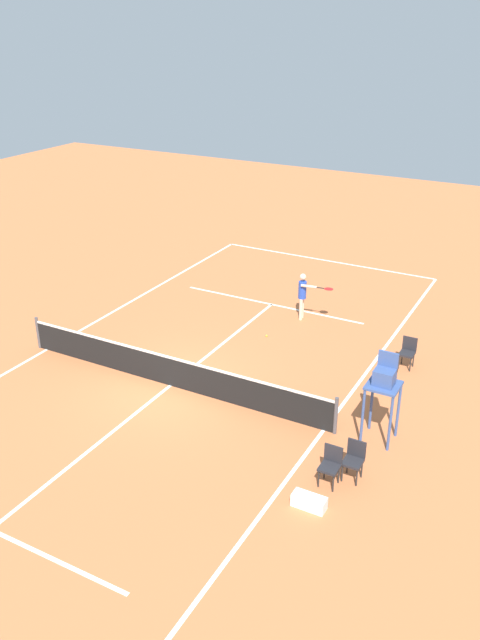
# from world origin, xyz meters

# --- Properties ---
(ground_plane) EXTENTS (60.00, 60.00, 0.00)m
(ground_plane) POSITION_xyz_m (0.00, 0.00, 0.00)
(ground_plane) COLOR #C66B3D
(court_lines) EXTENTS (9.69, 24.67, 0.01)m
(court_lines) POSITION_xyz_m (0.00, 0.00, 0.00)
(court_lines) COLOR white
(court_lines) RESTS_ON ground
(tennis_net) EXTENTS (10.29, 0.10, 1.07)m
(tennis_net) POSITION_xyz_m (0.00, 0.00, 0.50)
(tennis_net) COLOR #4C4C51
(tennis_net) RESTS_ON ground
(player_serving) EXTENTS (1.31, 0.46, 1.70)m
(player_serving) POSITION_xyz_m (-1.53, -6.13, 1.01)
(player_serving) COLOR beige
(player_serving) RESTS_ON ground
(tennis_ball) EXTENTS (0.07, 0.07, 0.07)m
(tennis_ball) POSITION_xyz_m (-1.05, -4.22, 0.03)
(tennis_ball) COLOR #CCE033
(tennis_ball) RESTS_ON ground
(umpire_chair) EXTENTS (0.80, 0.80, 2.41)m
(umpire_chair) POSITION_xyz_m (-6.16, -0.31, 1.61)
(umpire_chair) COLOR #38518C
(umpire_chair) RESTS_ON ground
(courtside_chair_near) EXTENTS (0.44, 0.46, 0.95)m
(courtside_chair_near) POSITION_xyz_m (-6.11, 1.48, 0.53)
(courtside_chair_near) COLOR #262626
(courtside_chair_near) RESTS_ON ground
(courtside_chair_mid) EXTENTS (0.44, 0.46, 0.95)m
(courtside_chair_mid) POSITION_xyz_m (-5.75, -4.41, 0.53)
(courtside_chair_mid) COLOR #262626
(courtside_chair_mid) RESTS_ON ground
(courtside_chair_far) EXTENTS (0.44, 0.46, 0.95)m
(courtside_chair_far) POSITION_xyz_m (-5.71, 1.93, 0.53)
(courtside_chair_far) COLOR #262626
(courtside_chair_far) RESTS_ON ground
(equipment_bag) EXTENTS (0.76, 0.32, 0.30)m
(equipment_bag) POSITION_xyz_m (-5.62, 2.92, 0.15)
(equipment_bag) COLOR white
(equipment_bag) RESTS_ON ground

